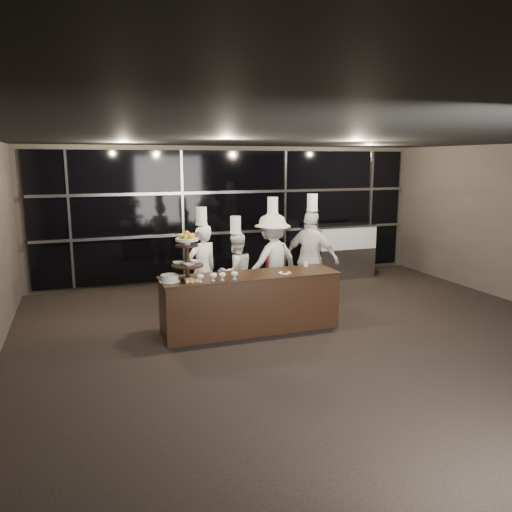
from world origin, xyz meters
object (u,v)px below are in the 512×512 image
object	(u,v)px
chef_a	(202,268)
chef_d	(311,258)
display_case	(343,248)
buffet_counter	(251,302)
layer_cake	(169,278)
chef_c	(272,261)
display_stand	(187,252)
chef_b	(236,271)

from	to	relation	value
chef_a	chef_d	xyz separation A→B (m)	(1.99, -0.23, 0.08)
display_case	chef_d	size ratio (longest dim) A/B	0.67
buffet_counter	chef_d	size ratio (longest dim) A/B	1.35
layer_cake	buffet_counter	bearing A→B (deg)	2.22
display_case	chef_c	size ratio (longest dim) A/B	0.69
display_case	chef_c	world-z (taller)	chef_c
buffet_counter	display_stand	world-z (taller)	display_stand
chef_a	chef_b	bearing A→B (deg)	-0.82
chef_b	chef_c	bearing A→B (deg)	-2.28
chef_b	chef_c	size ratio (longest dim) A/B	0.84
display_stand	layer_cake	world-z (taller)	display_stand
buffet_counter	chef_b	distance (m)	1.14
buffet_counter	chef_c	distance (m)	1.40
chef_a	chef_c	xyz separation A→B (m)	(1.30, -0.04, 0.05)
display_stand	chef_d	xyz separation A→B (m)	(2.49, 0.88, -0.42)
chef_c	chef_d	distance (m)	0.72
chef_b	chef_a	bearing A→B (deg)	179.18
buffet_counter	display_case	xyz separation A→B (m)	(3.24, 2.80, 0.22)
display_case	chef_d	bearing A→B (deg)	-132.29
display_case	chef_b	world-z (taller)	chef_b
display_stand	chef_a	xyz separation A→B (m)	(0.49, 1.11, -0.51)
buffet_counter	display_case	distance (m)	4.29
display_case	chef_b	size ratio (longest dim) A/B	0.82
display_stand	chef_c	distance (m)	2.14
display_stand	chef_a	distance (m)	1.32
layer_cake	display_case	distance (m)	5.35
display_case	chef_b	xyz separation A→B (m)	(-3.13, -1.70, 0.05)
display_case	chef_c	xyz separation A→B (m)	(-2.44, -1.73, 0.20)
display_stand	chef_a	size ratio (longest dim) A/B	0.39
chef_d	chef_c	bearing A→B (deg)	164.21
buffet_counter	chef_a	xyz separation A→B (m)	(-0.51, 1.11, 0.37)
chef_c	buffet_counter	bearing A→B (deg)	-126.53
chef_b	chef_d	world-z (taller)	chef_d
layer_cake	chef_c	distance (m)	2.37
layer_cake	chef_c	size ratio (longest dim) A/B	0.15
buffet_counter	display_case	world-z (taller)	display_case
chef_c	chef_d	xyz separation A→B (m)	(0.69, -0.20, 0.03)
chef_a	chef_d	bearing A→B (deg)	-6.62
chef_b	chef_d	size ratio (longest dim) A/B	0.82
chef_d	display_case	bearing A→B (deg)	47.71
chef_a	display_stand	bearing A→B (deg)	-113.96
display_case	chef_a	size ratio (longest dim) A/B	0.74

